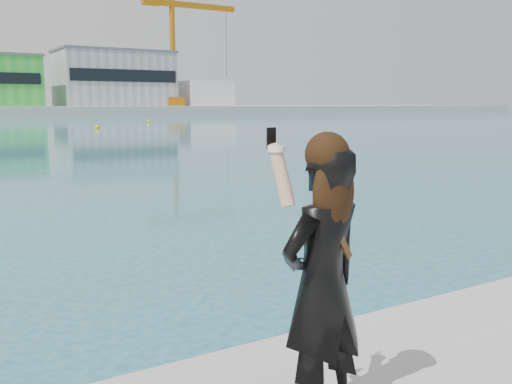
# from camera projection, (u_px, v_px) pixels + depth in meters

# --- Properties ---
(warehouse_grey_right) EXTENTS (25.50, 15.35, 12.50)m
(warehouse_grey_right) POSITION_uv_depth(u_px,v_px,m) (114.00, 78.00, 130.62)
(warehouse_grey_right) COLOR gray
(warehouse_grey_right) RESTS_ON far_quay
(ancillary_shed) EXTENTS (12.00, 10.00, 6.00)m
(ancillary_shed) POSITION_uv_depth(u_px,v_px,m) (205.00, 94.00, 140.79)
(ancillary_shed) COLOR silver
(ancillary_shed) RESTS_ON far_quay
(dock_crane) EXTENTS (23.00, 4.00, 24.00)m
(dock_crane) POSITION_uv_depth(u_px,v_px,m) (178.00, 49.00, 131.34)
(dock_crane) COLOR #C2680B
(dock_crane) RESTS_ON far_quay
(flagpole_right) EXTENTS (1.28, 0.16, 8.00)m
(flagpole_right) POSITION_uv_depth(u_px,v_px,m) (39.00, 84.00, 115.77)
(flagpole_right) COLOR silver
(flagpole_right) RESTS_ON far_quay
(buoy_near) EXTENTS (0.50, 0.50, 0.50)m
(buoy_near) POSITION_uv_depth(u_px,v_px,m) (97.00, 129.00, 59.12)
(buoy_near) COLOR yellow
(buoy_near) RESTS_ON ground
(buoy_extra) EXTENTS (0.50, 0.50, 0.50)m
(buoy_extra) POSITION_uv_depth(u_px,v_px,m) (149.00, 122.00, 78.24)
(buoy_extra) COLOR yellow
(buoy_extra) RESTS_ON ground
(woman) EXTENTS (0.62, 0.46, 1.66)m
(woman) POSITION_uv_depth(u_px,v_px,m) (322.00, 278.00, 3.13)
(woman) COLOR black
(woman) RESTS_ON near_quay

